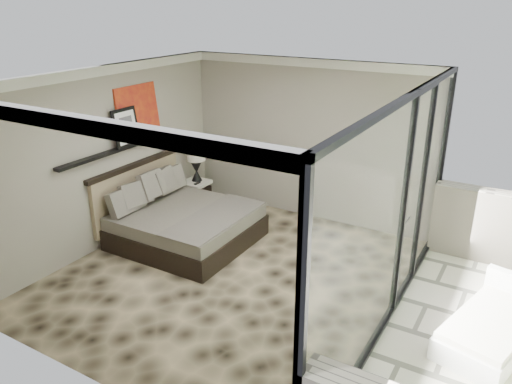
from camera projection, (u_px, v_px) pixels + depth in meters
The scene contains 12 objects.
floor at pixel (231, 275), 7.16m from camera, with size 5.00×5.00×0.00m, color black.
ceiling at pixel (226, 78), 6.15m from camera, with size 4.50×5.00×0.02m, color silver.
back_wall at pixel (308, 141), 8.65m from camera, with size 4.50×0.02×2.80m, color gray.
left_wall at pixel (108, 158), 7.71m from camera, with size 0.02×5.00×2.80m, color gray.
glass_wall at pixel (396, 219), 5.59m from camera, with size 0.08×5.00×2.80m, color white.
picture_ledge at pixel (115, 151), 7.73m from camera, with size 0.12×2.20×0.05m, color black.
bed at pixel (181, 221), 8.07m from camera, with size 2.04×1.98×1.13m.
nightstand at pixel (196, 196), 9.41m from camera, with size 0.47×0.47×0.47m, color black.
table_lamp at pixel (196, 160), 9.20m from camera, with size 0.35×0.35×0.63m.
abstract_canvas at pixel (138, 113), 8.04m from camera, with size 0.04×0.90×0.90m, color red.
framed_print at pixel (126, 127), 7.78m from camera, with size 0.03×0.50×0.60m, color black.
lounger at pixel (493, 328), 5.70m from camera, with size 1.12×1.66×0.59m.
Camera 1 is at (3.48, -5.19, 3.70)m, focal length 35.00 mm.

